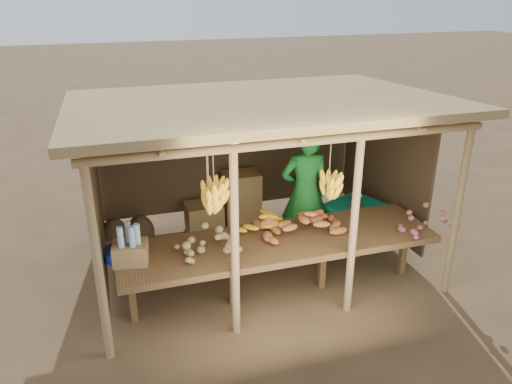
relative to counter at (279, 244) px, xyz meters
name	(u,v)px	position (x,y,z in m)	size (l,w,h in m)	color
ground	(256,259)	(0.00, 0.95, -0.74)	(60.00, 60.00, 0.00)	brown
stall_structure	(253,130)	(-0.03, 0.97, 1.19)	(4.70, 3.50, 2.43)	#9D7E51
counter	(279,244)	(0.00, 0.00, 0.00)	(3.90, 1.05, 0.80)	brown
potato_heap	(210,243)	(-0.88, -0.16, 0.24)	(0.85, 0.51, 0.36)	olive
sweet_potato_heap	(302,219)	(0.33, 0.10, 0.24)	(1.04, 0.62, 0.36)	#BF6631
onion_heap	(429,217)	(1.90, -0.31, 0.24)	(0.76, 0.45, 0.35)	#A24E51
banana_pile	(257,216)	(-0.16, 0.38, 0.24)	(0.63, 0.38, 0.35)	yellow
tomato_basin	(118,252)	(-1.90, 0.12, 0.14)	(0.35, 0.35, 0.18)	navy
bottle_box	(130,248)	(-1.76, -0.01, 0.24)	(0.42, 0.35, 0.48)	olive
vendor	(305,193)	(0.71, 0.92, 0.22)	(0.70, 0.46, 1.92)	#1A7727
tarp_crate	(354,224)	(1.52, 0.89, -0.37)	(0.95, 0.90, 0.90)	brown
carton_stack	(229,205)	(-0.11, 2.04, -0.34)	(1.21, 0.48, 0.91)	olive
burlap_sacks	(128,232)	(-1.73, 1.88, -0.49)	(0.80, 0.42, 0.57)	#453520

